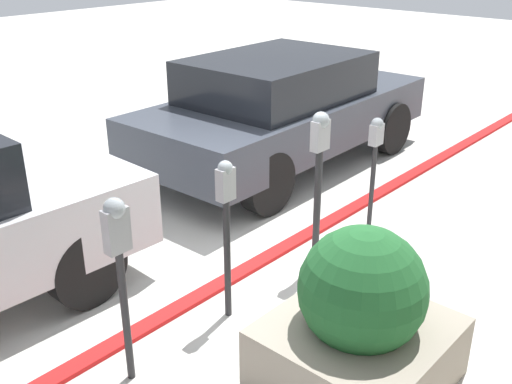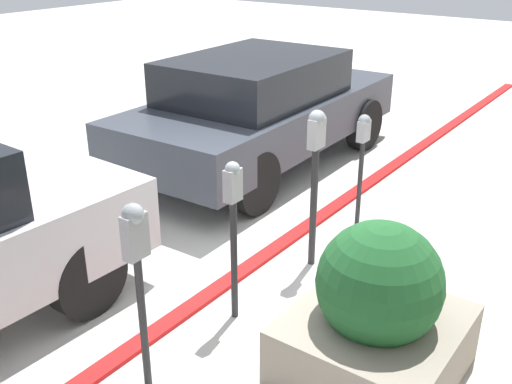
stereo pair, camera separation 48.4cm
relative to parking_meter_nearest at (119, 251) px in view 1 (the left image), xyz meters
name	(u,v)px [view 1 (the left image)]	position (x,y,z in m)	size (l,w,h in m)	color
ground_plane	(248,276)	(1.62, 0.30, -1.06)	(40.00, 40.00, 0.00)	beige
curb_strip	(242,271)	(1.62, 0.38, -1.04)	(19.00, 0.16, 0.04)	red
parking_meter_nearest	(119,251)	(0.00, 0.00, 0.00)	(0.17, 0.15, 1.45)	#232326
parking_meter_second	(226,213)	(1.04, 0.01, -0.09)	(0.14, 0.12, 1.41)	#232326
parking_meter_middle	(319,162)	(2.19, -0.06, 0.03)	(0.19, 0.16, 1.57)	#232326
parking_meter_fourth	(375,149)	(3.25, -0.02, -0.12)	(0.16, 0.13, 1.27)	#232326
planter_box	(360,321)	(1.08, -1.25, -0.55)	(1.24, 1.17, 1.22)	gray
parked_car_middle	(283,108)	(4.16, 1.98, -0.24)	(4.56, 2.04, 1.54)	#383D47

